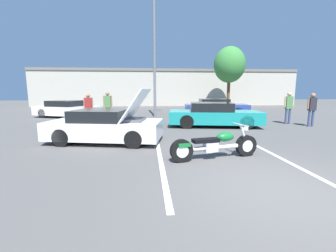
{
  "coord_description": "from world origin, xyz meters",
  "views": [
    {
      "loc": [
        -2.45,
        -3.81,
        1.88
      ],
      "look_at": [
        -1.85,
        2.9,
        0.8
      ],
      "focal_mm": 24.0,
      "sensor_mm": 36.0,
      "label": 1
    }
  ],
  "objects_px": {
    "parked_car_mid_row": "(214,115)",
    "spectator_near_motorcycle": "(108,104)",
    "spectator_midground": "(289,105)",
    "parked_car_right_row": "(216,107)",
    "parked_car_left_row": "(67,109)",
    "tree_background": "(229,65)",
    "spectator_by_show_car": "(312,107)",
    "motorcycle": "(215,145)",
    "light_pole": "(155,49)",
    "show_car_hood_open": "(106,126)",
    "spectator_far_lot": "(89,106)"
  },
  "relations": [
    {
      "from": "spectator_by_show_car",
      "to": "spectator_far_lot",
      "type": "relative_size",
      "value": 1.03
    },
    {
      "from": "parked_car_left_row",
      "to": "spectator_by_show_car",
      "type": "relative_size",
      "value": 2.75
    },
    {
      "from": "parked_car_right_row",
      "to": "spectator_far_lot",
      "type": "distance_m",
      "value": 9.2
    },
    {
      "from": "parked_car_mid_row",
      "to": "parked_car_left_row",
      "type": "xyz_separation_m",
      "value": [
        -9.04,
        4.81,
        -0.04
      ]
    },
    {
      "from": "parked_car_right_row",
      "to": "spectator_midground",
      "type": "relative_size",
      "value": 2.67
    },
    {
      "from": "spectator_midground",
      "to": "spectator_far_lot",
      "type": "xyz_separation_m",
      "value": [
        -11.1,
        1.02,
        -0.06
      ]
    },
    {
      "from": "light_pole",
      "to": "parked_car_mid_row",
      "type": "relative_size",
      "value": 1.74
    },
    {
      "from": "show_car_hood_open",
      "to": "parked_car_left_row",
      "type": "xyz_separation_m",
      "value": [
        -4.1,
        7.94,
        -0.02
      ]
    },
    {
      "from": "light_pole",
      "to": "show_car_hood_open",
      "type": "bearing_deg",
      "value": -105.33
    },
    {
      "from": "tree_background",
      "to": "motorcycle",
      "type": "distance_m",
      "value": 19.25
    },
    {
      "from": "spectator_midground",
      "to": "parked_car_right_row",
      "type": "bearing_deg",
      "value": 119.58
    },
    {
      "from": "tree_background",
      "to": "spectator_far_lot",
      "type": "xyz_separation_m",
      "value": [
        -11.84,
        -10.57,
        -3.47
      ]
    },
    {
      "from": "spectator_near_motorcycle",
      "to": "spectator_far_lot",
      "type": "relative_size",
      "value": 1.06
    },
    {
      "from": "parked_car_right_row",
      "to": "parked_car_left_row",
      "type": "height_order",
      "value": "parked_car_right_row"
    },
    {
      "from": "tree_background",
      "to": "spectator_far_lot",
      "type": "distance_m",
      "value": 16.24
    },
    {
      "from": "parked_car_right_row",
      "to": "spectator_far_lot",
      "type": "height_order",
      "value": "spectator_far_lot"
    },
    {
      "from": "light_pole",
      "to": "spectator_far_lot",
      "type": "height_order",
      "value": "light_pole"
    },
    {
      "from": "light_pole",
      "to": "motorcycle",
      "type": "bearing_deg",
      "value": -82.85
    },
    {
      "from": "parked_car_left_row",
      "to": "spectator_midground",
      "type": "xyz_separation_m",
      "value": [
        13.43,
        -4.31,
        0.5
      ]
    },
    {
      "from": "light_pole",
      "to": "parked_car_left_row",
      "type": "relative_size",
      "value": 1.78
    },
    {
      "from": "spectator_near_motorcycle",
      "to": "spectator_midground",
      "type": "bearing_deg",
      "value": -9.6
    },
    {
      "from": "spectator_midground",
      "to": "show_car_hood_open",
      "type": "bearing_deg",
      "value": -158.77
    },
    {
      "from": "light_pole",
      "to": "show_car_hood_open",
      "type": "distance_m",
      "value": 8.92
    },
    {
      "from": "light_pole",
      "to": "parked_car_right_row",
      "type": "height_order",
      "value": "light_pole"
    },
    {
      "from": "light_pole",
      "to": "show_car_hood_open",
      "type": "xyz_separation_m",
      "value": [
        -2.1,
        -7.67,
        -4.05
      ]
    },
    {
      "from": "tree_background",
      "to": "spectator_by_show_car",
      "type": "bearing_deg",
      "value": -90.43
    },
    {
      "from": "show_car_hood_open",
      "to": "parked_car_right_row",
      "type": "distance_m",
      "value": 10.68
    },
    {
      "from": "spectator_far_lot",
      "to": "spectator_midground",
      "type": "bearing_deg",
      "value": -5.25
    },
    {
      "from": "motorcycle",
      "to": "light_pole",
      "type": "bearing_deg",
      "value": 85.45
    },
    {
      "from": "spectator_by_show_car",
      "to": "tree_background",
      "type": "bearing_deg",
      "value": 89.57
    },
    {
      "from": "parked_car_mid_row",
      "to": "spectator_near_motorcycle",
      "type": "xyz_separation_m",
      "value": [
        -5.77,
        2.21,
        0.48
      ]
    },
    {
      "from": "show_car_hood_open",
      "to": "parked_car_mid_row",
      "type": "relative_size",
      "value": 0.88
    },
    {
      "from": "parked_car_mid_row",
      "to": "spectator_midground",
      "type": "height_order",
      "value": "spectator_midground"
    },
    {
      "from": "motorcycle",
      "to": "spectator_by_show_car",
      "type": "distance_m",
      "value": 8.33
    },
    {
      "from": "motorcycle",
      "to": "parked_car_left_row",
      "type": "bearing_deg",
      "value": 114.23
    },
    {
      "from": "parked_car_right_row",
      "to": "parked_car_left_row",
      "type": "bearing_deg",
      "value": -172.83
    },
    {
      "from": "tree_background",
      "to": "parked_car_right_row",
      "type": "relative_size",
      "value": 1.34
    },
    {
      "from": "spectator_midground",
      "to": "spectator_far_lot",
      "type": "height_order",
      "value": "spectator_midground"
    },
    {
      "from": "tree_background",
      "to": "spectator_near_motorcycle",
      "type": "bearing_deg",
      "value": -137.83
    },
    {
      "from": "parked_car_mid_row",
      "to": "parked_car_right_row",
      "type": "relative_size",
      "value": 1.03
    },
    {
      "from": "parked_car_right_row",
      "to": "tree_background",
      "type": "bearing_deg",
      "value": 68.35
    },
    {
      "from": "parked_car_right_row",
      "to": "spectator_midground",
      "type": "bearing_deg",
      "value": -55.51
    },
    {
      "from": "tree_background",
      "to": "spectator_near_motorcycle",
      "type": "xyz_separation_m",
      "value": [
        -10.9,
        -9.87,
        -3.4
      ]
    },
    {
      "from": "show_car_hood_open",
      "to": "parked_car_right_row",
      "type": "height_order",
      "value": "show_car_hood_open"
    },
    {
      "from": "spectator_by_show_car",
      "to": "spectator_midground",
      "type": "distance_m",
      "value": 1.16
    },
    {
      "from": "motorcycle",
      "to": "parked_car_right_row",
      "type": "height_order",
      "value": "parked_car_right_row"
    },
    {
      "from": "spectator_far_lot",
      "to": "tree_background",
      "type": "bearing_deg",
      "value": 41.76
    },
    {
      "from": "parked_car_right_row",
      "to": "spectator_midground",
      "type": "xyz_separation_m",
      "value": [
        2.69,
        -4.74,
        0.47
      ]
    },
    {
      "from": "light_pole",
      "to": "motorcycle",
      "type": "relative_size",
      "value": 3.31
    },
    {
      "from": "motorcycle",
      "to": "spectator_midground",
      "type": "relative_size",
      "value": 1.44
    }
  ]
}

